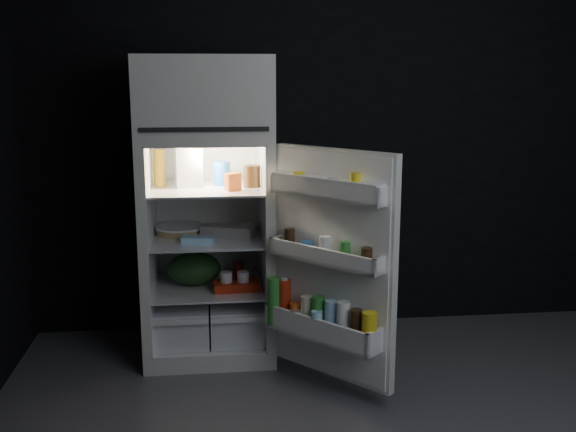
{
  "coord_description": "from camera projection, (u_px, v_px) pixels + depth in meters",
  "views": [
    {
      "loc": [
        -0.83,
        -2.66,
        1.67
      ],
      "look_at": [
        -0.42,
        1.0,
        0.9
      ],
      "focal_mm": 42.0,
      "sensor_mm": 36.0,
      "label": 1
    }
  ],
  "objects": [
    {
      "name": "wall_back",
      "position": [
        339.0,
        125.0,
        4.39
      ],
      "size": [
        4.0,
        0.0,
        2.7
      ],
      "primitive_type": "cube",
      "color": "black",
      "rests_on": "ground"
    },
    {
      "name": "refrigerator",
      "position": [
        207.0,
        198.0,
        4.01
      ],
      "size": [
        0.76,
        0.71,
        1.78
      ],
      "color": "white",
      "rests_on": "ground"
    },
    {
      "name": "fridge_door",
      "position": [
        329.0,
        270.0,
        3.5
      ],
      "size": [
        0.63,
        0.66,
        1.22
      ],
      "color": "white",
      "rests_on": "ground"
    },
    {
      "name": "milk_jug",
      "position": [
        189.0,
        166.0,
        3.95
      ],
      "size": [
        0.17,
        0.17,
        0.24
      ],
      "primitive_type": "cube",
      "rotation": [
        0.0,
        0.0,
        0.12
      ],
      "color": "white",
      "rests_on": "refrigerator"
    },
    {
      "name": "mayo_jar",
      "position": [
        222.0,
        173.0,
        4.02
      ],
      "size": [
        0.11,
        0.11,
        0.14
      ],
      "primitive_type": "cylinder",
      "rotation": [
        0.0,
        0.0,
        0.16
      ],
      "color": "blue",
      "rests_on": "refrigerator"
    },
    {
      "name": "jam_jar",
      "position": [
        252.0,
        176.0,
        3.95
      ],
      "size": [
        0.11,
        0.11,
        0.13
      ],
      "primitive_type": "cylinder",
      "rotation": [
        0.0,
        0.0,
        -0.11
      ],
      "color": "#301F0D",
      "rests_on": "refrigerator"
    },
    {
      "name": "amber_bottle",
      "position": [
        159.0,
        168.0,
        3.97
      ],
      "size": [
        0.09,
        0.09,
        0.22
      ],
      "primitive_type": "cylinder",
      "rotation": [
        0.0,
        0.0,
        -0.41
      ],
      "color": "gold",
      "rests_on": "refrigerator"
    },
    {
      "name": "small_carton",
      "position": [
        233.0,
        182.0,
        3.83
      ],
      "size": [
        0.1,
        0.09,
        0.1
      ],
      "primitive_type": "cube",
      "rotation": [
        0.0,
        0.0,
        0.41
      ],
      "color": "#C95517",
      "rests_on": "refrigerator"
    },
    {
      "name": "egg_carton",
      "position": [
        228.0,
        232.0,
        3.99
      ],
      "size": [
        0.33,
        0.22,
        0.07
      ],
      "primitive_type": "cube",
      "rotation": [
        0.0,
        0.0,
        -0.36
      ],
      "color": "gray",
      "rests_on": "refrigerator"
    },
    {
      "name": "pie",
      "position": [
        181.0,
        230.0,
        4.09
      ],
      "size": [
        0.37,
        0.37,
        0.04
      ],
      "primitive_type": "cylinder",
      "rotation": [
        0.0,
        0.0,
        -0.36
      ],
      "color": "tan",
      "rests_on": "refrigerator"
    },
    {
      "name": "flat_package",
      "position": [
        198.0,
        240.0,
        3.86
      ],
      "size": [
        0.19,
        0.11,
        0.04
      ],
      "primitive_type": "cube",
      "rotation": [
        0.0,
        0.0,
        -0.12
      ],
      "color": "#98CBEB",
      "rests_on": "refrigerator"
    },
    {
      "name": "wrapped_pkg",
      "position": [
        248.0,
        227.0,
        4.17
      ],
      "size": [
        0.14,
        0.13,
        0.05
      ],
      "primitive_type": "cube",
      "rotation": [
        0.0,
        0.0,
        0.33
      ],
      "color": "beige",
      "rests_on": "refrigerator"
    },
    {
      "name": "produce_bag",
      "position": [
        194.0,
        269.0,
        4.07
      ],
      "size": [
        0.37,
        0.33,
        0.2
      ],
      "primitive_type": "ellipsoid",
      "rotation": [
        0.0,
        0.0,
        -0.2
      ],
      "color": "#193815",
      "rests_on": "refrigerator"
    },
    {
      "name": "yogurt_tray",
      "position": [
        237.0,
        286.0,
        3.98
      ],
      "size": [
        0.28,
        0.16,
        0.05
      ],
      "primitive_type": "cube",
      "rotation": [
        0.0,
        0.0,
        0.06
      ],
      "color": "#AE260E",
      "rests_on": "refrigerator"
    },
    {
      "name": "small_can_red",
      "position": [
        239.0,
        269.0,
        4.24
      ],
      "size": [
        0.08,
        0.08,
        0.09
      ],
      "primitive_type": "cylinder",
      "rotation": [
        0.0,
        0.0,
        0.26
      ],
      "color": "#AE260E",
      "rests_on": "refrigerator"
    },
    {
      "name": "small_can_silver",
      "position": [
        248.0,
        269.0,
        4.25
      ],
      "size": [
        0.08,
        0.08,
        0.09
      ],
      "primitive_type": "cylinder",
      "rotation": [
        0.0,
        0.0,
        0.19
      ],
      "color": "silver",
      "rests_on": "refrigerator"
    }
  ]
}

